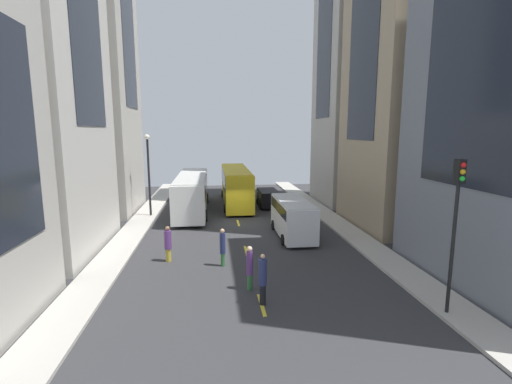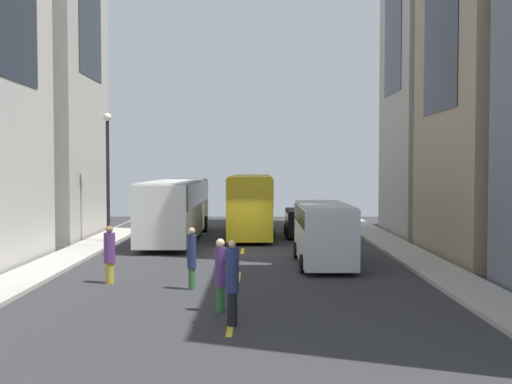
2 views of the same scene
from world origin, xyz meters
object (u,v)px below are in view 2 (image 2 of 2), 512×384
delivery_van_white (324,229)px  car_black_0 (302,221)px  pedestrian_walking_far (110,253)px  city_bus_white (177,204)px  pedestrian_crossing_mid (233,281)px  pedestrian_crossing_near (221,272)px  pedestrian_waiting_curb (192,256)px  streetcar_yellow (251,199)px

delivery_van_white → car_black_0: size_ratio=1.51×
delivery_van_white → pedestrian_walking_far: delivery_van_white is taller
city_bus_white → pedestrian_walking_far: 13.05m
pedestrian_walking_far → pedestrian_crossing_mid: pedestrian_crossing_mid is taller
car_black_0 → pedestrian_crossing_near: 18.92m
car_black_0 → pedestrian_walking_far: 16.34m
car_black_0 → pedestrian_walking_far: (-7.89, -14.31, 0.12)m
delivery_van_white → pedestrian_crossing_near: bearing=-114.9°
city_bus_white → pedestrian_crossing_near: bearing=-78.5°
delivery_van_white → pedestrian_walking_far: (-8.01, -4.03, -0.44)m
pedestrian_waiting_curb → pedestrian_crossing_mid: pedestrian_crossing_mid is taller
streetcar_yellow → car_black_0: bearing=-29.2°
city_bus_white → pedestrian_crossing_mid: (3.89, -18.75, -0.82)m
streetcar_yellow → pedestrian_crossing_near: (-0.68, -20.26, -0.99)m
car_black_0 → pedestrian_crossing_near: (-3.72, -18.55, 0.19)m
delivery_van_white → pedestrian_walking_far: size_ratio=2.99×
city_bus_white → pedestrian_crossing_mid: bearing=-78.3°
car_black_0 → pedestrian_crossing_near: pedestrian_crossing_near is taller
pedestrian_crossing_near → pedestrian_walking_far: bearing=-123.3°
pedestrian_crossing_near → car_black_0: bearing=-179.1°
pedestrian_waiting_curb → pedestrian_walking_far: pedestrian_waiting_curb is taller
delivery_van_white → car_black_0: bearing=90.7°
streetcar_yellow → delivery_van_white: 12.41m
delivery_van_white → pedestrian_crossing_near: (-3.84, -8.27, -0.38)m
pedestrian_waiting_curb → pedestrian_walking_far: (-3.02, 1.09, -0.06)m
city_bus_white → pedestrian_crossing_mid: size_ratio=5.79×
city_bus_white → car_black_0: 7.42m
pedestrian_crossing_near → pedestrian_walking_far: pedestrian_crossing_near is taller
pedestrian_crossing_near → pedestrian_walking_far: (-4.16, 4.24, -0.06)m
car_black_0 → pedestrian_waiting_curb: size_ratio=1.93×
delivery_van_white → pedestrian_waiting_curb: 7.15m
pedestrian_crossing_near → pedestrian_waiting_curb: (-1.14, 3.16, -0.01)m
delivery_van_white → streetcar_yellow: bearing=104.8°
car_black_0 → pedestrian_waiting_curb: bearing=-107.5°
pedestrian_waiting_curb → pedestrian_walking_far: size_ratio=1.03×
pedestrian_crossing_near → pedestrian_crossing_mid: 1.56m
city_bus_white → pedestrian_crossing_mid: 19.17m
streetcar_yellow → pedestrian_waiting_curb: 17.23m
pedestrian_crossing_mid → pedestrian_walking_far: bearing=128.4°
pedestrian_waiting_curb → city_bus_white: bearing=71.5°
city_bus_white → pedestrian_crossing_near: (3.50, -17.24, -0.88)m
city_bus_white → streetcar_yellow: bearing=35.8°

